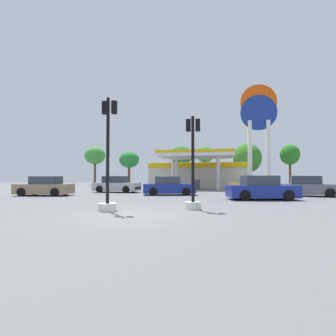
{
  "coord_description": "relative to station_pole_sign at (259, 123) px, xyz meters",
  "views": [
    {
      "loc": [
        2.99,
        -9.79,
        1.52
      ],
      "look_at": [
        -0.95,
        12.9,
        2.22
      ],
      "focal_mm": 27.92,
      "sensor_mm": 36.0,
      "label": 1
    }
  ],
  "objects": [
    {
      "name": "ground_plane",
      "position": [
        -7.93,
        -19.92,
        -7.31
      ],
      "size": [
        90.0,
        90.0,
        0.0
      ],
      "primitive_type": "plane",
      "color": "slate",
      "rests_on": "ground"
    },
    {
      "name": "gas_station",
      "position": [
        -6.88,
        5.22,
        -5.41
      ],
      "size": [
        12.8,
        11.61,
        4.27
      ],
      "color": "beige",
      "rests_on": "ground"
    },
    {
      "name": "station_pole_sign",
      "position": [
        0.0,
        0.0,
        0.0
      ],
      "size": [
        3.88,
        0.56,
        11.58
      ],
      "color": "white",
      "rests_on": "ground"
    },
    {
      "name": "car_0",
      "position": [
        -17.84,
        -11.39,
        -6.63
      ],
      "size": [
        4.33,
        2.26,
        1.49
      ],
      "color": "black",
      "rests_on": "ground"
    },
    {
      "name": "car_1",
      "position": [
        2.08,
        -8.48,
        -6.62
      ],
      "size": [
        4.55,
        2.73,
        1.52
      ],
      "color": "black",
      "rests_on": "ground"
    },
    {
      "name": "car_2",
      "position": [
        -1.9,
        -12.16,
        -6.61
      ],
      "size": [
        4.55,
        2.53,
        1.54
      ],
      "color": "black",
      "rests_on": "ground"
    },
    {
      "name": "car_3",
      "position": [
        -8.45,
        -9.04,
        -6.64
      ],
      "size": [
        4.37,
        2.55,
        1.47
      ],
      "color": "black",
      "rests_on": "ground"
    },
    {
      "name": "car_4",
      "position": [
        -1.46,
        -4.49,
        -6.67
      ],
      "size": [
        4.13,
        2.22,
        1.41
      ],
      "color": "black",
      "rests_on": "ground"
    },
    {
      "name": "car_5",
      "position": [
        -13.8,
        -6.63,
        -6.63
      ],
      "size": [
        4.3,
        2.15,
        1.5
      ],
      "color": "black",
      "rests_on": "ground"
    },
    {
      "name": "traffic_signal_0",
      "position": [
        -9.44,
        -19.0,
        -5.71
      ],
      "size": [
        0.78,
        0.78,
        4.93
      ],
      "color": "silver",
      "rests_on": "ground"
    },
    {
      "name": "traffic_signal_1",
      "position": [
        -5.85,
        -17.76,
        -5.79
      ],
      "size": [
        0.7,
        0.71,
        4.26
      ],
      "color": "silver",
      "rests_on": "ground"
    },
    {
      "name": "tree_0",
      "position": [
        -25.31,
        12.96,
        -2.26
      ],
      "size": [
        3.53,
        3.53,
        6.62
      ],
      "color": "brown",
      "rests_on": "ground"
    },
    {
      "name": "tree_1",
      "position": [
        -18.69,
        11.82,
        -3.12
      ],
      "size": [
        3.34,
        3.34,
        5.57
      ],
      "color": "brown",
      "rests_on": "ground"
    },
    {
      "name": "tree_2",
      "position": [
        -10.04,
        11.85,
        -2.56
      ],
      "size": [
        3.71,
        3.71,
        6.26
      ],
      "color": "brown",
      "rests_on": "ground"
    },
    {
      "name": "tree_3",
      "position": [
        -6.17,
        11.7,
        -2.46
      ],
      "size": [
        2.84,
        2.84,
        6.14
      ],
      "color": "brown",
      "rests_on": "ground"
    },
    {
      "name": "tree_4",
      "position": [
        0.2,
        11.6,
        -3.06
      ],
      "size": [
        4.27,
        4.27,
        6.49
      ],
      "color": "brown",
      "rests_on": "ground"
    },
    {
      "name": "tree_5",
      "position": [
        6.76,
        13.18,
        -2.54
      ],
      "size": [
        2.92,
        2.92,
        6.38
      ],
      "color": "brown",
      "rests_on": "ground"
    }
  ]
}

